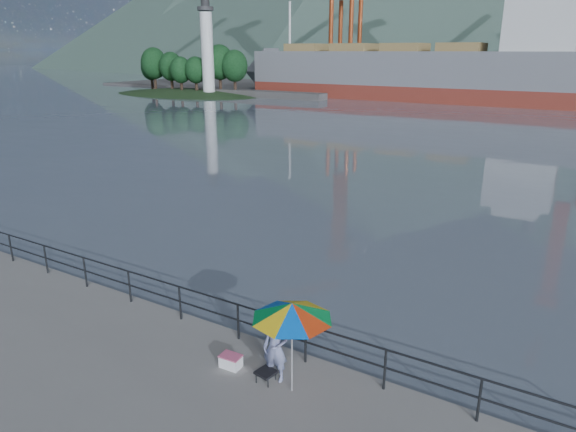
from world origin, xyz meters
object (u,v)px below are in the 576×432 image
object	(u,v)px
beach_umbrella	(292,311)
bulk_carrier	(427,71)
cooler_bag	(231,362)
fisherman	(275,348)

from	to	relation	value
beach_umbrella	bulk_carrier	xyz separation A→B (m)	(-18.97, 71.93, 2.12)
beach_umbrella	cooler_bag	xyz separation A→B (m)	(-1.70, 0.01, -1.83)
fisherman	cooler_bag	world-z (taller)	fisherman
beach_umbrella	fisherman	bearing A→B (deg)	161.56
cooler_bag	bulk_carrier	distance (m)	74.06
fisherman	beach_umbrella	world-z (taller)	beach_umbrella
fisherman	beach_umbrella	bearing A→B (deg)	-28.95
beach_umbrella	bulk_carrier	size ratio (longest dim) A/B	0.04
beach_umbrella	bulk_carrier	bearing A→B (deg)	104.77
cooler_bag	beach_umbrella	bearing A→B (deg)	-3.30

